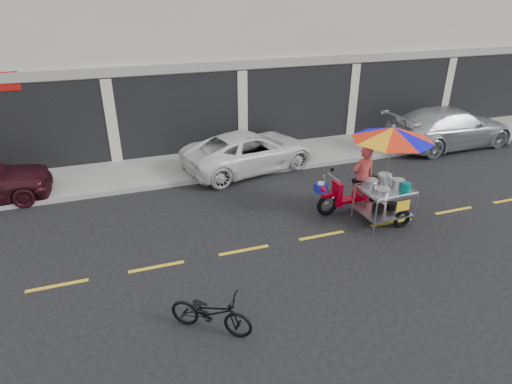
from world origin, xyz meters
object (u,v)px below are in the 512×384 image
object	(u,v)px
white_pickup	(250,151)
near_bicycle	(211,312)
silver_pickup	(449,127)
food_vendor_rig	(380,159)

from	to	relation	value
white_pickup	near_bicycle	world-z (taller)	white_pickup
silver_pickup	near_bicycle	world-z (taller)	silver_pickup
silver_pickup	food_vendor_rig	world-z (taller)	food_vendor_rig
white_pickup	food_vendor_rig	world-z (taller)	food_vendor_rig
near_bicycle	food_vendor_rig	xyz separation A→B (m)	(5.02, 2.69, 1.22)
near_bicycle	silver_pickup	bearing A→B (deg)	-22.26
white_pickup	silver_pickup	world-z (taller)	silver_pickup
silver_pickup	near_bicycle	distance (m)	12.64
silver_pickup	food_vendor_rig	bearing A→B (deg)	121.52
white_pickup	food_vendor_rig	xyz separation A→B (m)	(2.03, -4.20, 1.00)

